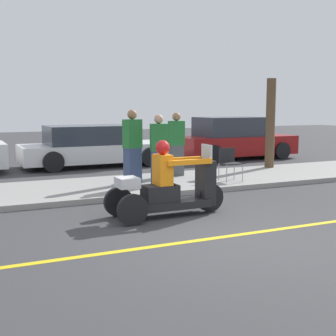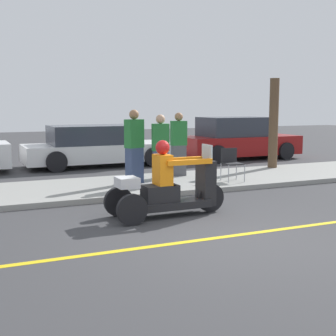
% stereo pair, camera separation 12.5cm
% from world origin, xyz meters
% --- Properties ---
extents(ground_plane, '(60.00, 60.00, 0.00)m').
position_xyz_m(ground_plane, '(0.00, 0.00, 0.00)').
color(ground_plane, '#38383A').
extents(lane_stripe, '(24.00, 0.12, 0.01)m').
position_xyz_m(lane_stripe, '(-0.19, 0.00, 0.00)').
color(lane_stripe, gold).
rests_on(lane_stripe, ground).
extents(sidewalk_strip, '(28.00, 2.80, 0.12)m').
position_xyz_m(sidewalk_strip, '(0.00, 4.60, 0.06)').
color(sidewalk_strip, gray).
rests_on(sidewalk_strip, ground).
extents(motorcycle_trike, '(2.26, 0.83, 1.40)m').
position_xyz_m(motorcycle_trike, '(-0.17, 1.61, 0.49)').
color(motorcycle_trike, black).
rests_on(motorcycle_trike, ground).
extents(spectator_with_child, '(0.49, 0.38, 1.79)m').
position_xyz_m(spectator_with_child, '(0.27, 4.63, 0.99)').
color(spectator_with_child, '#38476B').
rests_on(spectator_with_child, sidewalk_strip).
extents(spectator_far_back, '(0.45, 0.33, 1.68)m').
position_xyz_m(spectator_far_back, '(0.79, 4.23, 0.93)').
color(spectator_far_back, '#38476B').
rests_on(spectator_far_back, sidewalk_strip).
extents(spectator_by_tree, '(0.43, 0.29, 1.70)m').
position_xyz_m(spectator_by_tree, '(1.78, 5.28, 0.94)').
color(spectator_by_tree, '#515156').
rests_on(spectator_by_tree, sidewalk_strip).
extents(folding_chair_set_back, '(0.50, 0.50, 0.82)m').
position_xyz_m(folding_chair_set_back, '(2.61, 3.97, 0.62)').
color(folding_chair_set_back, '#A5A8AD').
rests_on(folding_chair_set_back, sidewalk_strip).
extents(parked_car_lot_far, '(4.87, 2.08, 1.35)m').
position_xyz_m(parked_car_lot_far, '(0.52, 9.01, 0.65)').
color(parked_car_lot_far, silver).
rests_on(parked_car_lot_far, ground).
extents(parked_car_lot_left, '(4.49, 2.01, 1.57)m').
position_xyz_m(parked_car_lot_left, '(5.91, 8.83, 0.74)').
color(parked_car_lot_left, maroon).
rests_on(parked_car_lot_left, ground).
extents(tree_trunk, '(0.28, 0.28, 2.69)m').
position_xyz_m(tree_trunk, '(5.10, 5.58, 1.47)').
color(tree_trunk, brown).
rests_on(tree_trunk, sidewalk_strip).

